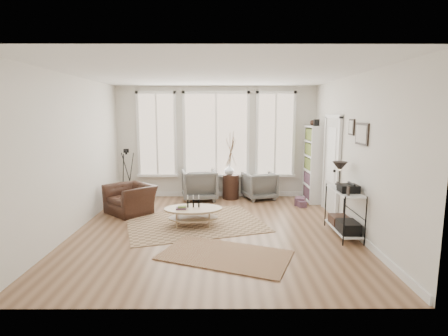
{
  "coord_description": "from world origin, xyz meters",
  "views": [
    {
      "loc": [
        0.18,
        -6.43,
        2.21
      ],
      "look_at": [
        0.2,
        0.6,
        1.1
      ],
      "focal_mm": 28.0,
      "sensor_mm": 36.0,
      "label": 1
    }
  ],
  "objects_px": {
    "low_shelf": "(344,208)",
    "armchair_right": "(259,185)",
    "bookcase": "(313,164)",
    "accent_chair": "(130,199)",
    "side_table": "(231,166)",
    "coffee_table": "(193,212)",
    "armchair_left": "(199,185)"
  },
  "relations": [
    {
      "from": "low_shelf",
      "to": "armchair_right",
      "type": "relative_size",
      "value": 1.69
    },
    {
      "from": "bookcase",
      "to": "accent_chair",
      "type": "height_order",
      "value": "bookcase"
    },
    {
      "from": "low_shelf",
      "to": "side_table",
      "type": "relative_size",
      "value": 0.74
    },
    {
      "from": "bookcase",
      "to": "armchair_right",
      "type": "relative_size",
      "value": 2.67
    },
    {
      "from": "low_shelf",
      "to": "coffee_table",
      "type": "height_order",
      "value": "low_shelf"
    },
    {
      "from": "coffee_table",
      "to": "side_table",
      "type": "height_order",
      "value": "side_table"
    },
    {
      "from": "coffee_table",
      "to": "accent_chair",
      "type": "distance_m",
      "value": 1.73
    },
    {
      "from": "accent_chair",
      "to": "coffee_table",
      "type": "bearing_deg",
      "value": 11.59
    },
    {
      "from": "side_table",
      "to": "armchair_left",
      "type": "bearing_deg",
      "value": -171.7
    },
    {
      "from": "armchair_right",
      "to": "side_table",
      "type": "distance_m",
      "value": 0.89
    },
    {
      "from": "side_table",
      "to": "accent_chair",
      "type": "height_order",
      "value": "side_table"
    },
    {
      "from": "bookcase",
      "to": "side_table",
      "type": "xyz_separation_m",
      "value": [
        -2.05,
        0.22,
        -0.1
      ]
    },
    {
      "from": "coffee_table",
      "to": "armchair_left",
      "type": "relative_size",
      "value": 1.36
    },
    {
      "from": "accent_chair",
      "to": "bookcase",
      "type": "bearing_deg",
      "value": 57.48
    },
    {
      "from": "side_table",
      "to": "accent_chair",
      "type": "relative_size",
      "value": 1.82
    },
    {
      "from": "side_table",
      "to": "accent_chair",
      "type": "xyz_separation_m",
      "value": [
        -2.27,
        -1.31,
        -0.54
      ]
    },
    {
      "from": "coffee_table",
      "to": "accent_chair",
      "type": "relative_size",
      "value": 1.21
    },
    {
      "from": "bookcase",
      "to": "armchair_right",
      "type": "bearing_deg",
      "value": 170.95
    },
    {
      "from": "armchair_right",
      "to": "low_shelf",
      "type": "bearing_deg",
      "value": 97.69
    },
    {
      "from": "armchair_left",
      "to": "armchair_right",
      "type": "relative_size",
      "value": 1.12
    },
    {
      "from": "bookcase",
      "to": "low_shelf",
      "type": "bearing_deg",
      "value": -91.28
    },
    {
      "from": "coffee_table",
      "to": "accent_chair",
      "type": "xyz_separation_m",
      "value": [
        -1.47,
        0.91,
        0.03
      ]
    },
    {
      "from": "bookcase",
      "to": "armchair_left",
      "type": "height_order",
      "value": "bookcase"
    },
    {
      "from": "side_table",
      "to": "bookcase",
      "type": "bearing_deg",
      "value": -6.25
    },
    {
      "from": "armchair_right",
      "to": "armchair_left",
      "type": "bearing_deg",
      "value": -13.28
    },
    {
      "from": "side_table",
      "to": "coffee_table",
      "type": "bearing_deg",
      "value": -109.75
    },
    {
      "from": "low_shelf",
      "to": "bookcase",
      "type": "bearing_deg",
      "value": 88.72
    },
    {
      "from": "bookcase",
      "to": "coffee_table",
      "type": "relative_size",
      "value": 1.76
    },
    {
      "from": "low_shelf",
      "to": "accent_chair",
      "type": "height_order",
      "value": "low_shelf"
    },
    {
      "from": "low_shelf",
      "to": "side_table",
      "type": "bearing_deg",
      "value": 126.04
    },
    {
      "from": "bookcase",
      "to": "accent_chair",
      "type": "distance_m",
      "value": 4.5
    },
    {
      "from": "armchair_left",
      "to": "accent_chair",
      "type": "relative_size",
      "value": 0.89
    }
  ]
}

